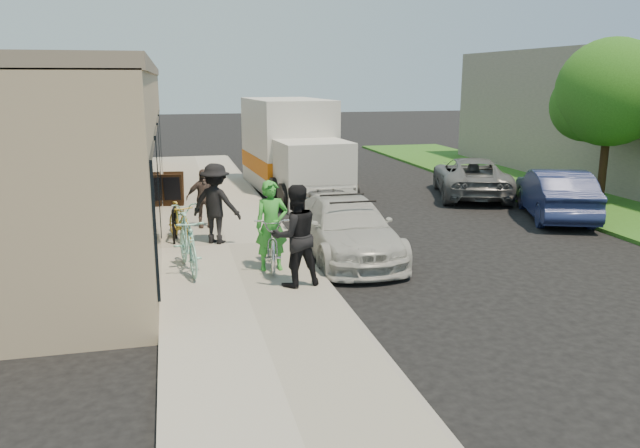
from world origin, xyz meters
TOP-DOWN VIEW (x-y plane):
  - ground at (0.00, 0.00)m, footprint 120.00×120.00m
  - sidewalk at (-2.00, 3.00)m, footprint 3.00×34.00m
  - curb at (-0.45, 3.00)m, footprint 0.12×34.00m
  - storefront at (-5.24, 7.99)m, footprint 3.60×20.00m
  - bike_rack at (-3.17, 3.56)m, footprint 0.11×0.57m
  - sandwich_board at (-3.15, 7.84)m, footprint 0.68×0.68m
  - sedan_white at (0.51, 1.92)m, footprint 1.91×4.49m
  - sedan_silver at (0.63, 3.45)m, footprint 1.45×3.55m
  - moving_truck at (0.91, 10.10)m, footprint 2.81×6.57m
  - far_car_blue at (7.30, 4.27)m, footprint 2.88×4.49m
  - far_car_gray at (6.55, 7.89)m, footprint 3.55×5.14m
  - median_tree at (9.84, 5.70)m, footprint 3.25×3.25m
  - tandem_bike at (-1.27, 1.15)m, footprint 0.95×2.12m
  - woman_rider at (-1.32, 0.85)m, footprint 0.66×0.44m
  - man_standing at (-1.07, -0.20)m, footprint 1.03×0.87m
  - cruiser_bike_a at (-2.94, 1.15)m, footprint 0.77×1.92m
  - cruiser_bike_b at (-3.01, 3.87)m, footprint 0.95×1.82m
  - cruiser_bike_c at (-3.05, 3.54)m, footprint 0.86×1.56m
  - bystander_a at (-2.23, 3.21)m, footprint 1.37×1.22m
  - bystander_b at (-2.42, 4.87)m, footprint 0.90×0.43m

SIDE VIEW (x-z plane):
  - ground at x=0.00m, z-range 0.00..0.00m
  - curb at x=-0.45m, z-range 0.00..0.13m
  - sidewalk at x=-2.00m, z-range 0.00..0.15m
  - cruiser_bike_c at x=-3.05m, z-range 0.15..1.05m
  - sedan_silver at x=0.63m, z-range 0.00..1.21m
  - cruiser_bike_b at x=-3.01m, z-range 0.15..1.06m
  - bike_rack at x=-3.17m, z-range 0.23..1.04m
  - sedan_white at x=0.51m, z-range -0.02..1.31m
  - far_car_gray at x=6.55m, z-range 0.00..1.30m
  - sandwich_board at x=-3.15m, z-range 0.16..1.14m
  - tandem_bike at x=-1.27m, z-range 0.15..1.23m
  - far_car_blue at x=7.30m, z-range 0.00..1.40m
  - cruiser_bike_a at x=-2.94m, z-range 0.15..1.27m
  - bystander_b at x=-2.42m, z-range 0.15..1.64m
  - woman_rider at x=-1.32m, z-range 0.15..1.94m
  - bystander_a at x=-2.23m, z-range 0.15..1.99m
  - man_standing at x=-1.07m, z-range 0.15..2.03m
  - moving_truck at x=0.91m, z-range -0.18..2.98m
  - storefront at x=-5.24m, z-range 0.01..4.24m
  - median_tree at x=9.84m, z-range 0.83..5.80m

